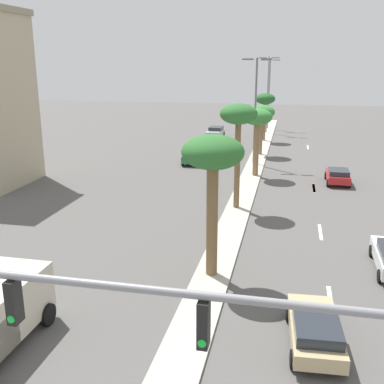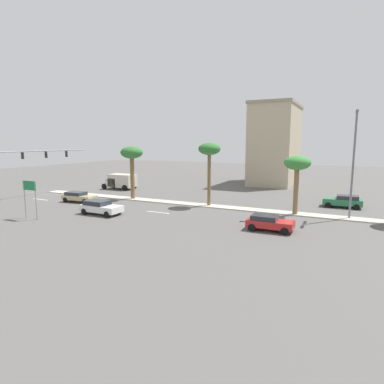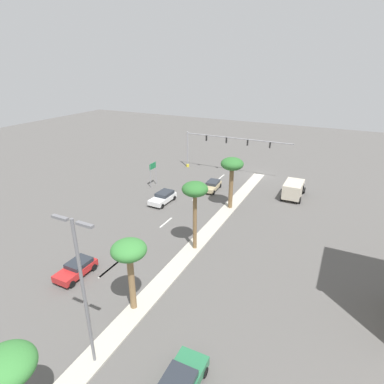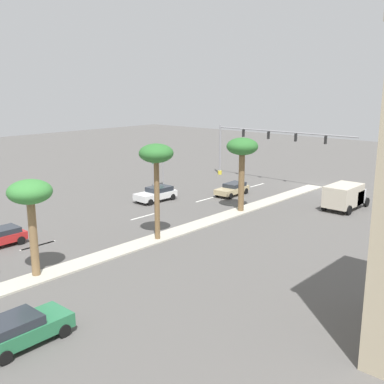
{
  "view_description": "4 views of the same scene",
  "coord_description": "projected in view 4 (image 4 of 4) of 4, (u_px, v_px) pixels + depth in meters",
  "views": [
    {
      "loc": [
        3.37,
        -5.55,
        10.23
      ],
      "look_at": [
        -2.5,
        21.67,
        2.29
      ],
      "focal_mm": 43.1,
      "sensor_mm": 36.0,
      "label": 1
    },
    {
      "loc": [
        34.61,
        40.61,
        7.48
      ],
      "look_at": [
        -0.1,
        23.75,
        1.55
      ],
      "focal_mm": 30.09,
      "sensor_mm": 36.0,
      "label": 2
    },
    {
      "loc": [
        -12.6,
        51.55,
        18.27
      ],
      "look_at": [
        2.8,
        20.64,
        3.92
      ],
      "focal_mm": 29.55,
      "sensor_mm": 36.0,
      "label": 3
    },
    {
      "loc": [
        -24.98,
        49.54,
        11.66
      ],
      "look_at": [
        -2.56,
        24.64,
        3.95
      ],
      "focal_mm": 43.38,
      "sensor_mm": 36.0,
      "label": 4
    }
  ],
  "objects": [
    {
      "name": "ground_plane",
      "position": [
        112.0,
        254.0,
        32.89
      ],
      "size": [
        160.0,
        160.0,
        0.0
      ],
      "primitive_type": "plane",
      "color": "#565451"
    },
    {
      "name": "lane_stripe_leading",
      "position": [
        257.0,
        185.0,
        55.49
      ],
      "size": [
        0.2,
        2.8,
        0.01
      ],
      "primitive_type": "cube",
      "color": "silver",
      "rests_on": "ground"
    },
    {
      "name": "lane_stripe_center",
      "position": [
        205.0,
        200.0,
        48.53
      ],
      "size": [
        0.2,
        2.8,
        0.01
      ],
      "primitive_type": "cube",
      "color": "silver",
      "rests_on": "ground"
    },
    {
      "name": "lane_stripe_far",
      "position": [
        143.0,
        217.0,
        42.21
      ],
      "size": [
        0.2,
        2.8,
        0.01
      ],
      "primitive_type": "cube",
      "color": "silver",
      "rests_on": "ground"
    },
    {
      "name": "lane_stripe_near",
      "position": [
        37.0,
        246.0,
        34.56
      ],
      "size": [
        0.2,
        2.8,
        0.01
      ],
      "primitive_type": "cube",
      "color": "silver",
      "rests_on": "ground"
    },
    {
      "name": "lane_stripe_front",
      "position": [
        39.0,
        245.0,
        34.62
      ],
      "size": [
        0.2,
        2.8,
        0.01
      ],
      "primitive_type": "cube",
      "color": "silver",
      "rests_on": "ground"
    },
    {
      "name": "traffic_signal_gantry",
      "position": [
        254.0,
        143.0,
        57.75
      ],
      "size": [
        18.88,
        0.53,
        6.63
      ],
      "color": "gray",
      "rests_on": "ground"
    },
    {
      "name": "directional_road_sign",
      "position": [
        158.0,
        164.0,
        53.83
      ],
      "size": [
        0.1,
        1.75,
        3.79
      ],
      "color": "gray",
      "rests_on": "ground"
    },
    {
      "name": "palm_tree_mid",
      "position": [
        242.0,
        150.0,
        42.59
      ],
      "size": [
        2.91,
        2.91,
        6.9
      ],
      "color": "brown",
      "rests_on": "median_curb"
    },
    {
      "name": "palm_tree_leading",
      "position": [
        156.0,
        158.0,
        34.43
      ],
      "size": [
        2.59,
        2.59,
        7.36
      ],
      "color": "brown",
      "rests_on": "median_curb"
    },
    {
      "name": "palm_tree_right",
      "position": [
        30.0,
        197.0,
        27.85
      ],
      "size": [
        2.69,
        2.69,
        6.07
      ],
      "color": "olive",
      "rests_on": "median_curb"
    },
    {
      "name": "sedan_tan_leading",
      "position": [
        233.0,
        189.0,
        50.42
      ],
      "size": [
        2.14,
        4.42,
        1.29
      ],
      "color": "tan",
      "rests_on": "ground"
    },
    {
      "name": "sedan_white_trailing",
      "position": [
        156.0,
        194.0,
        47.84
      ],
      "size": [
        2.17,
        4.51,
        1.45
      ],
      "color": "silver",
      "rests_on": "ground"
    },
    {
      "name": "sedan_green_right",
      "position": [
        22.0,
        328.0,
        21.28
      ],
      "size": [
        2.14,
        4.25,
        1.45
      ],
      "color": "#287047",
      "rests_on": "ground"
    },
    {
      "name": "box_truck",
      "position": [
        345.0,
        196.0,
        44.51
      ],
      "size": [
        2.69,
        5.31,
        2.44
      ],
      "color": "silver",
      "rests_on": "ground"
    }
  ]
}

